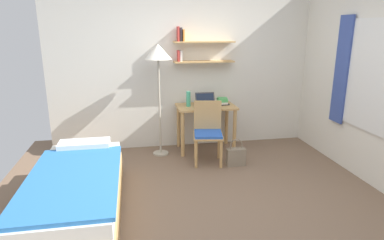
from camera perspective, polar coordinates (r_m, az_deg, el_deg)
ground_plane at (r=3.89m, az=4.66°, el=-14.04°), size 5.28×5.28×0.00m
wall_back at (r=5.39m, az=-0.56°, el=9.09°), size 4.40×0.27×2.60m
bed at (r=3.79m, az=-19.24°, el=-11.70°), size 0.91×2.03×0.54m
desk at (r=5.26m, az=2.42°, el=0.87°), size 0.92×0.54×0.73m
desk_chair at (r=4.81m, az=2.76°, el=-1.76°), size 0.49×0.49×0.89m
standing_lamp at (r=4.92m, az=-5.85°, el=10.59°), size 0.39×0.39×1.70m
laptop at (r=5.20m, az=2.33°, el=3.02°), size 0.31×0.22×0.20m
water_bottle at (r=5.14m, az=-0.63°, el=3.65°), size 0.07×0.07×0.24m
book_stack at (r=5.33m, az=5.24°, el=3.25°), size 0.19×0.25×0.10m
handbag at (r=4.83m, az=7.55°, el=-6.19°), size 0.27×0.12×0.40m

